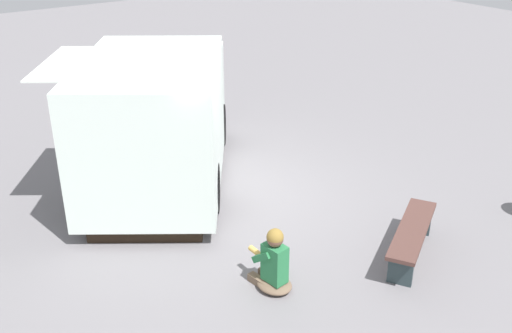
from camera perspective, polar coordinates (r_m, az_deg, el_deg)
ground_plane at (r=10.39m, az=-3.54°, el=-3.31°), size 40.00×40.00×0.00m
food_truck at (r=10.84m, az=-9.30°, el=4.46°), size 4.71×5.36×2.44m
person_customer at (r=8.06m, az=1.65°, el=-9.42°), size 0.51×0.80×0.94m
plaza_bench at (r=8.98m, az=14.80°, el=-6.36°), size 1.76×1.28×0.50m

